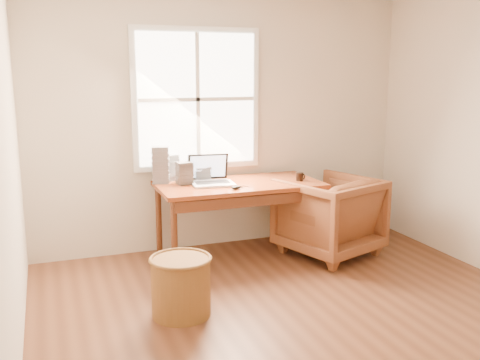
# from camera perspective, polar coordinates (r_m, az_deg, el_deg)

# --- Properties ---
(room_shell) EXTENTS (4.04, 4.54, 2.64)m
(room_shell) POSITION_cam_1_polar(r_m,az_deg,el_deg) (3.67, 8.38, 3.43)
(room_shell) COLOR #58321E
(room_shell) RESTS_ON ground
(desk) EXTENTS (1.60, 0.80, 0.04)m
(desk) POSITION_cam_1_polar(r_m,az_deg,el_deg) (5.26, -0.11, -0.51)
(desk) COLOR brown
(desk) RESTS_ON room_shell
(armchair) EXTENTS (1.09, 1.11, 0.80)m
(armchair) POSITION_cam_1_polar(r_m,az_deg,el_deg) (5.47, 9.45, -3.78)
(armchair) COLOR brown
(armchair) RESTS_ON room_shell
(wicker_stool) EXTENTS (0.46, 0.46, 0.45)m
(wicker_stool) POSITION_cam_1_polar(r_m,az_deg,el_deg) (4.15, -6.31, -11.27)
(wicker_stool) COLOR brown
(wicker_stool) RESTS_ON room_shell
(laptop) EXTENTS (0.48, 0.49, 0.32)m
(laptop) POSITION_cam_1_polar(r_m,az_deg,el_deg) (5.12, -2.89, 1.23)
(laptop) COLOR silver
(laptop) RESTS_ON desk
(mouse) EXTENTS (0.11, 0.09, 0.03)m
(mouse) POSITION_cam_1_polar(r_m,az_deg,el_deg) (4.97, -0.41, -0.81)
(mouse) COLOR black
(mouse) RESTS_ON desk
(coffee_mug) EXTENTS (0.08, 0.08, 0.08)m
(coffee_mug) POSITION_cam_1_polar(r_m,az_deg,el_deg) (5.38, 6.38, 0.35)
(coffee_mug) COLOR black
(coffee_mug) RESTS_ON desk
(cd_stack_a) EXTENTS (0.15, 0.14, 0.26)m
(cd_stack_a) POSITION_cam_1_polar(r_m,az_deg,el_deg) (5.40, -7.36, 1.31)
(cd_stack_a) COLOR silver
(cd_stack_a) RESTS_ON desk
(cd_stack_b) EXTENTS (0.15, 0.14, 0.22)m
(cd_stack_b) POSITION_cam_1_polar(r_m,az_deg,el_deg) (5.19, -5.95, 0.74)
(cd_stack_b) COLOR #242429
(cd_stack_b) RESTS_ON desk
(cd_stack_c) EXTENTS (0.19, 0.18, 0.36)m
(cd_stack_c) POSITION_cam_1_polar(r_m,az_deg,el_deg) (5.28, -8.44, 1.61)
(cd_stack_c) COLOR #A3A1AF
(cd_stack_c) RESTS_ON desk
(cd_stack_d) EXTENTS (0.17, 0.16, 0.20)m
(cd_stack_d) POSITION_cam_1_polar(r_m,az_deg,el_deg) (5.35, -4.02, 0.96)
(cd_stack_d) COLOR silver
(cd_stack_d) RESTS_ON desk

